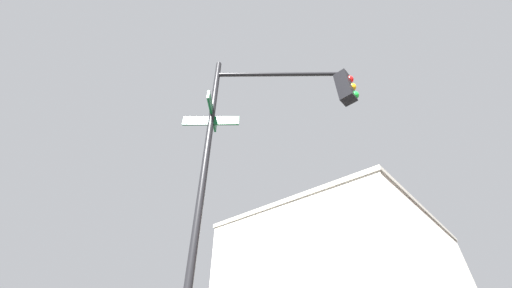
% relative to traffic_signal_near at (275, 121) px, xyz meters
% --- Properties ---
extents(traffic_signal_near, '(2.69, 2.49, 6.11)m').
position_rel_traffic_signal_near_xyz_m(traffic_signal_near, '(0.00, 0.00, 0.00)').
color(traffic_signal_near, black).
rests_on(traffic_signal_near, ground_plane).
extents(building_stucco, '(18.75, 25.00, 10.64)m').
position_rel_traffic_signal_near_xyz_m(building_stucco, '(-11.34, 26.99, 1.02)').
color(building_stucco, silver).
rests_on(building_stucco, ground_plane).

